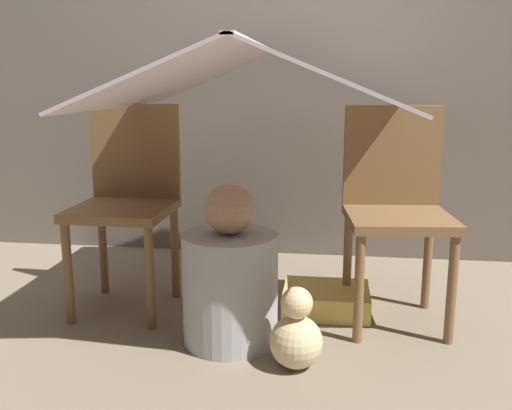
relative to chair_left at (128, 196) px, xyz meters
name	(u,v)px	position (x,y,z in m)	size (l,w,h in m)	color
ground_plane	(252,328)	(0.56, -0.19, -0.48)	(8.80, 8.80, 0.00)	gray
wall_back	(279,23)	(0.56, 0.84, 0.77)	(7.00, 0.05, 2.50)	#6B6056
chair_left	(128,196)	(0.00, 0.00, 0.00)	(0.40, 0.40, 0.86)	brown
chair_right	(396,203)	(1.11, 0.00, 0.00)	(0.43, 0.43, 0.86)	brown
sheet_canopy	(256,75)	(0.56, -0.07, 0.50)	(1.12, 1.22, 0.24)	silver
person_front	(230,280)	(0.49, -0.31, -0.24)	(0.35, 0.35, 0.60)	#B2B2B7
floor_cushion	(326,300)	(0.84, 0.02, -0.43)	(0.36, 0.29, 0.10)	#E5CC66
plush_toy	(296,335)	(0.75, -0.47, -0.36)	(0.18, 0.18, 0.29)	beige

